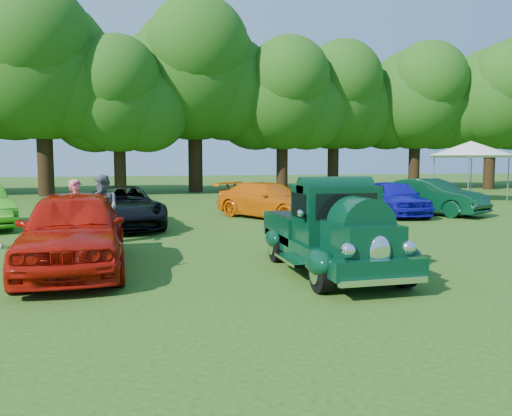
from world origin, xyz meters
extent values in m
plane|color=#254510|center=(0.00, 0.00, 0.00)|extent=(120.00, 120.00, 0.00)
cylinder|color=black|center=(0.55, -1.28, 0.33)|extent=(0.20, 0.67, 0.67)
cylinder|color=black|center=(2.05, -1.28, 0.33)|extent=(0.20, 0.67, 0.67)
cylinder|color=black|center=(0.55, 1.30, 0.33)|extent=(0.20, 0.67, 0.67)
cylinder|color=black|center=(2.05, 1.30, 0.33)|extent=(0.20, 0.67, 0.67)
cube|color=black|center=(1.30, 0.08, 0.47)|extent=(1.55, 4.07, 0.31)
cube|color=black|center=(1.30, -1.14, 0.83)|extent=(0.99, 1.31, 0.56)
cube|color=black|center=(1.30, -0.04, 1.14)|extent=(1.41, 1.04, 1.08)
cube|color=black|center=(1.30, -0.54, 1.33)|extent=(1.18, 0.05, 0.47)
cube|color=black|center=(1.30, 1.32, 0.72)|extent=(1.55, 1.85, 0.52)
cube|color=black|center=(1.30, 1.32, 0.98)|extent=(1.34, 1.63, 0.05)
ellipsoid|color=black|center=(0.52, -1.28, 0.51)|extent=(0.45, 0.78, 0.45)
ellipsoid|color=black|center=(2.08, -1.28, 0.51)|extent=(0.45, 0.78, 0.45)
ellipsoid|color=black|center=(0.50, 1.30, 0.50)|extent=(0.34, 0.65, 0.38)
ellipsoid|color=black|center=(2.11, 1.30, 0.50)|extent=(0.34, 0.65, 0.38)
ellipsoid|color=white|center=(1.30, -1.82, 0.72)|extent=(0.37, 0.11, 0.54)
sphere|color=white|center=(0.79, -1.76, 0.78)|extent=(0.25, 0.25, 0.25)
sphere|color=white|center=(1.81, -1.76, 0.78)|extent=(0.25, 0.25, 0.25)
cube|color=white|center=(1.30, -1.96, 0.31)|extent=(1.46, 0.10, 0.10)
cube|color=white|center=(1.30, 2.25, 0.36)|extent=(1.46, 0.10, 0.10)
imported|color=#A21006|center=(-3.50, 1.42, 0.79)|extent=(2.00, 4.71, 1.59)
imported|color=black|center=(-2.72, 7.59, 0.66)|extent=(2.87, 5.03, 1.32)
imported|color=#D45E07|center=(2.56, 9.03, 0.66)|extent=(4.00, 4.81, 1.32)
imported|color=#100D98|center=(7.43, 8.66, 0.69)|extent=(2.04, 4.19, 1.38)
imported|color=black|center=(9.07, 8.72, 0.70)|extent=(3.30, 4.47, 1.41)
imported|color=#ED6167|center=(-3.73, 4.26, 0.84)|extent=(0.73, 0.65, 1.68)
imported|color=slate|center=(-3.12, 4.49, 0.89)|extent=(1.07, 1.10, 1.78)
cube|color=silver|center=(15.00, 14.23, 2.33)|extent=(3.13, 3.13, 0.11)
cone|color=silver|center=(15.00, 14.23, 2.76)|extent=(4.60, 4.60, 0.76)
cylinder|color=slate|center=(13.85, 12.82, 1.14)|extent=(0.06, 0.06, 2.29)
cylinder|color=slate|center=(13.59, 15.38, 1.14)|extent=(0.06, 0.06, 2.29)
cylinder|color=slate|center=(16.41, 13.08, 1.14)|extent=(0.06, 0.06, 2.29)
cylinder|color=slate|center=(16.15, 15.64, 1.14)|extent=(0.06, 0.06, 2.29)
cylinder|color=#312210|center=(-7.36, 23.02, 2.28)|extent=(0.91, 0.91, 4.56)
sphere|color=#17470F|center=(-7.36, 23.02, 7.48)|extent=(8.34, 8.34, 8.34)
cylinder|color=#312210|center=(-3.10, 22.93, 1.80)|extent=(0.72, 0.72, 3.59)
sphere|color=#17470F|center=(-3.10, 22.93, 5.89)|extent=(6.56, 6.56, 6.56)
cylinder|color=#312210|center=(1.73, 24.70, 2.36)|extent=(0.95, 0.95, 4.73)
sphere|color=#17470F|center=(1.73, 24.70, 7.76)|extent=(8.65, 8.65, 8.65)
cylinder|color=#312210|center=(7.58, 24.05, 1.95)|extent=(0.78, 0.78, 3.89)
sphere|color=#17470F|center=(7.58, 24.05, 6.39)|extent=(7.12, 7.12, 7.12)
cylinder|color=#312210|center=(11.87, 25.37, 2.00)|extent=(0.80, 0.80, 4.00)
sphere|color=#17470F|center=(11.87, 25.37, 6.57)|extent=(7.32, 7.32, 7.32)
cylinder|color=#312210|center=(17.95, 24.48, 2.01)|extent=(0.80, 0.80, 4.02)
sphere|color=#17470F|center=(17.95, 24.48, 6.59)|extent=(7.35, 7.35, 7.35)
cylinder|color=#312210|center=(23.03, 22.71, 1.99)|extent=(0.79, 0.79, 3.97)
sphere|color=#17470F|center=(23.03, 22.71, 6.52)|extent=(7.27, 7.27, 7.27)
camera|label=1|loc=(-2.38, -8.72, 2.15)|focal=35.00mm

